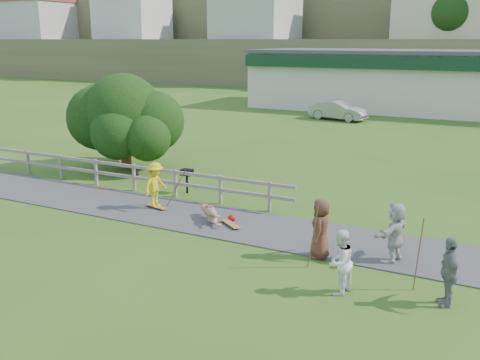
{
  "coord_description": "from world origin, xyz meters",
  "views": [
    {
      "loc": [
        9.34,
        -13.42,
        5.97
      ],
      "look_at": [
        1.48,
        2.0,
        1.4
      ],
      "focal_mm": 40.0,
      "sensor_mm": 36.0,
      "label": 1
    }
  ],
  "objects_px": {
    "spectator_d": "(395,233)",
    "tree": "(125,131)",
    "skater_fallen": "(211,214)",
    "car_silver": "(338,110)",
    "bbq": "(187,181)",
    "spectator_a": "(340,262)",
    "spectator_c": "(321,229)",
    "skater_rider": "(156,187)",
    "spectator_b": "(449,272)"
  },
  "relations": [
    {
      "from": "skater_rider",
      "to": "tree",
      "type": "relative_size",
      "value": 0.28
    },
    {
      "from": "spectator_b",
      "to": "spectator_c",
      "type": "distance_m",
      "value": 3.76
    },
    {
      "from": "spectator_a",
      "to": "tree",
      "type": "relative_size",
      "value": 0.28
    },
    {
      "from": "skater_fallen",
      "to": "bbq",
      "type": "height_order",
      "value": "bbq"
    },
    {
      "from": "spectator_c",
      "to": "car_silver",
      "type": "xyz_separation_m",
      "value": [
        -7.44,
        26.09,
        -0.13
      ]
    },
    {
      "from": "skater_rider",
      "to": "tree",
      "type": "xyz_separation_m",
      "value": [
        -4.96,
        4.52,
        0.99
      ]
    },
    {
      "from": "skater_fallen",
      "to": "car_silver",
      "type": "relative_size",
      "value": 0.37
    },
    {
      "from": "spectator_a",
      "to": "skater_fallen",
      "type": "bearing_deg",
      "value": -105.32
    },
    {
      "from": "skater_rider",
      "to": "spectator_c",
      "type": "height_order",
      "value": "spectator_c"
    },
    {
      "from": "spectator_d",
      "to": "tree",
      "type": "distance_m",
      "value": 14.69
    },
    {
      "from": "skater_fallen",
      "to": "car_silver",
      "type": "distance_m",
      "value": 25.1
    },
    {
      "from": "skater_rider",
      "to": "spectator_a",
      "type": "bearing_deg",
      "value": -108.04
    },
    {
      "from": "spectator_a",
      "to": "spectator_b",
      "type": "relative_size",
      "value": 0.97
    },
    {
      "from": "spectator_a",
      "to": "spectator_b",
      "type": "xyz_separation_m",
      "value": [
        2.39,
        0.54,
        0.03
      ]
    },
    {
      "from": "spectator_a",
      "to": "spectator_b",
      "type": "distance_m",
      "value": 2.45
    },
    {
      "from": "spectator_a",
      "to": "bbq",
      "type": "height_order",
      "value": "spectator_a"
    },
    {
      "from": "skater_rider",
      "to": "spectator_d",
      "type": "distance_m",
      "value": 8.69
    },
    {
      "from": "spectator_a",
      "to": "spectator_d",
      "type": "distance_m",
      "value": 2.61
    },
    {
      "from": "skater_fallen",
      "to": "bbq",
      "type": "bearing_deg",
      "value": 89.3
    },
    {
      "from": "spectator_d",
      "to": "tree",
      "type": "relative_size",
      "value": 0.3
    },
    {
      "from": "tree",
      "to": "bbq",
      "type": "height_order",
      "value": "tree"
    },
    {
      "from": "spectator_a",
      "to": "skater_rider",
      "type": "bearing_deg",
      "value": -98.93
    },
    {
      "from": "skater_rider",
      "to": "spectator_b",
      "type": "relative_size",
      "value": 0.98
    },
    {
      "from": "skater_fallen",
      "to": "spectator_a",
      "type": "distance_m",
      "value": 6.2
    },
    {
      "from": "skater_fallen",
      "to": "car_silver",
      "type": "bearing_deg",
      "value": 51.71
    },
    {
      "from": "spectator_a",
      "to": "spectator_c",
      "type": "relative_size",
      "value": 0.94
    },
    {
      "from": "skater_fallen",
      "to": "spectator_b",
      "type": "height_order",
      "value": "spectator_b"
    },
    {
      "from": "bbq",
      "to": "spectator_a",
      "type": "bearing_deg",
      "value": -35.46
    },
    {
      "from": "skater_fallen",
      "to": "car_silver",
      "type": "xyz_separation_m",
      "value": [
        -3.21,
        24.89,
        0.43
      ]
    },
    {
      "from": "spectator_a",
      "to": "spectator_c",
      "type": "distance_m",
      "value": 2.2
    },
    {
      "from": "tree",
      "to": "spectator_d",
      "type": "bearing_deg",
      "value": -21.92
    },
    {
      "from": "skater_fallen",
      "to": "spectator_b",
      "type": "xyz_separation_m",
      "value": [
        7.74,
        -2.55,
        0.54
      ]
    },
    {
      "from": "spectator_c",
      "to": "bbq",
      "type": "relative_size",
      "value": 1.75
    },
    {
      "from": "spectator_c",
      "to": "spectator_d",
      "type": "xyz_separation_m",
      "value": [
        1.92,
        0.59,
        0.0
      ]
    },
    {
      "from": "spectator_d",
      "to": "bbq",
      "type": "relative_size",
      "value": 1.75
    },
    {
      "from": "spectator_c",
      "to": "tree",
      "type": "bearing_deg",
      "value": -129.37
    },
    {
      "from": "skater_fallen",
      "to": "spectator_d",
      "type": "bearing_deg",
      "value": -51.29
    },
    {
      "from": "spectator_a",
      "to": "spectator_d",
      "type": "xyz_separation_m",
      "value": [
        0.8,
        2.48,
        0.05
      ]
    },
    {
      "from": "skater_rider",
      "to": "car_silver",
      "type": "height_order",
      "value": "skater_rider"
    },
    {
      "from": "spectator_c",
      "to": "car_silver",
      "type": "bearing_deg",
      "value": -176.03
    },
    {
      "from": "spectator_d",
      "to": "car_silver",
      "type": "xyz_separation_m",
      "value": [
        -9.35,
        25.5,
        -0.13
      ]
    },
    {
      "from": "skater_rider",
      "to": "spectator_a",
      "type": "height_order",
      "value": "skater_rider"
    },
    {
      "from": "spectator_b",
      "to": "car_silver",
      "type": "height_order",
      "value": "spectator_b"
    },
    {
      "from": "spectator_c",
      "to": "car_silver",
      "type": "height_order",
      "value": "spectator_c"
    },
    {
      "from": "spectator_b",
      "to": "tree",
      "type": "relative_size",
      "value": 0.29
    },
    {
      "from": "tree",
      "to": "bbq",
      "type": "xyz_separation_m",
      "value": [
        4.82,
        -2.23,
        -1.32
      ]
    },
    {
      "from": "skater_rider",
      "to": "spectator_b",
      "type": "distance_m",
      "value": 10.63
    },
    {
      "from": "skater_rider",
      "to": "tree",
      "type": "bearing_deg",
      "value": 53.26
    },
    {
      "from": "car_silver",
      "to": "tree",
      "type": "bearing_deg",
      "value": 178.4
    },
    {
      "from": "tree",
      "to": "car_silver",
      "type": "bearing_deg",
      "value": 78.04
    }
  ]
}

